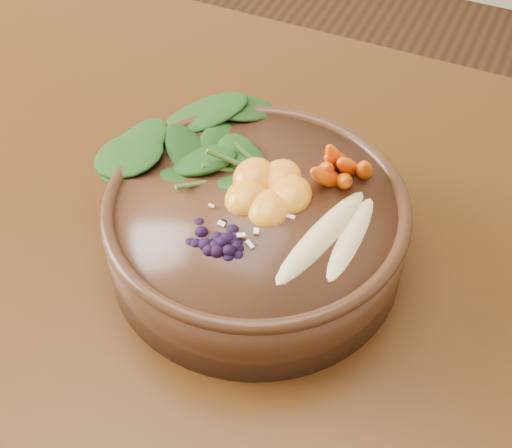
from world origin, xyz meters
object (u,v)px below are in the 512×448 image
(mandarin_cluster, at_px, (268,181))
(blueberry_pile, at_px, (221,229))
(dining_table, at_px, (6,253))
(stoneware_bowl, at_px, (256,231))
(carrot_cluster, at_px, (348,145))
(banana_halves, at_px, (338,226))
(kale_heap, at_px, (251,134))

(mandarin_cluster, xyz_separation_m, blueberry_pile, (-0.01, -0.07, 0.00))
(dining_table, relative_size, stoneware_bowl, 5.71)
(carrot_cluster, xyz_separation_m, mandarin_cluster, (-0.06, -0.05, -0.02))
(carrot_cluster, relative_size, banana_halves, 0.50)
(banana_halves, bearing_deg, carrot_cluster, 113.06)
(kale_heap, bearing_deg, dining_table, -158.02)
(dining_table, height_order, stoneware_bowl, stoneware_bowl)
(dining_table, bearing_deg, blueberry_pile, -2.82)
(dining_table, bearing_deg, stoneware_bowl, 8.22)
(carrot_cluster, xyz_separation_m, blueberry_pile, (-0.07, -0.12, -0.02))
(mandarin_cluster, bearing_deg, kale_heap, 129.62)
(dining_table, height_order, banana_halves, banana_halves)
(dining_table, distance_m, carrot_cluster, 0.43)
(kale_heap, bearing_deg, stoneware_bowl, -61.73)
(kale_heap, distance_m, banana_halves, 0.14)
(dining_table, xyz_separation_m, blueberry_pile, (0.29, -0.01, 0.19))
(blueberry_pile, bearing_deg, dining_table, 177.18)
(mandarin_cluster, relative_size, blueberry_pile, 0.69)
(dining_table, bearing_deg, carrot_cluster, 17.01)
(stoneware_bowl, relative_size, mandarin_cluster, 3.15)
(carrot_cluster, distance_m, banana_halves, 0.08)
(stoneware_bowl, distance_m, kale_heap, 0.09)
(dining_table, relative_size, kale_heap, 8.71)
(stoneware_bowl, relative_size, kale_heap, 1.53)
(blueberry_pile, bearing_deg, stoneware_bowl, 84.27)
(dining_table, relative_size, blueberry_pile, 12.35)
(dining_table, height_order, mandarin_cluster, mandarin_cluster)
(stoneware_bowl, distance_m, blueberry_pile, 0.08)
(dining_table, relative_size, carrot_cluster, 20.69)
(carrot_cluster, xyz_separation_m, banana_halves, (0.02, -0.08, -0.03))
(banana_halves, relative_size, mandarin_cluster, 1.74)
(dining_table, bearing_deg, banana_halves, 5.27)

